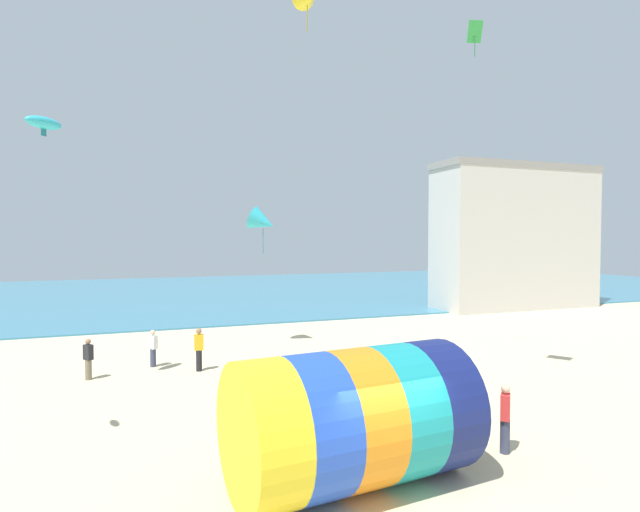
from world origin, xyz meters
TOP-DOWN VIEW (x-y plane):
  - ground_plane at (0.00, 0.00)m, footprint 120.00×120.00m
  - sea at (0.00, 41.36)m, footprint 120.00×40.00m
  - giant_inflatable_tube at (-0.42, 0.80)m, footprint 5.51×3.52m
  - kite_handler at (3.86, 0.98)m, footprint 0.41×0.41m
  - kite_cyan_parafoil at (-7.74, 10.17)m, footprint 1.29×1.25m
  - kite_cyan_delta at (1.00, 14.94)m, footprint 1.90×1.81m
  - kite_green_diamond at (8.55, 8.57)m, footprint 0.66×0.46m
  - bystander_near_water at (-4.24, 12.93)m, footprint 0.40×0.42m
  - bystander_mid_beach at (-6.62, 11.76)m, footprint 0.40×0.42m
  - bystander_far_left at (-2.50, 11.58)m, footprint 0.36×0.24m
  - promenade_building at (22.82, 22.17)m, footprint 13.43×4.08m

SIDE VIEW (x-z plane):
  - ground_plane at x=0.00m, z-range 0.00..0.00m
  - sea at x=0.00m, z-range 0.00..0.10m
  - bystander_near_water at x=-4.24m, z-range 0.01..1.57m
  - bystander_mid_beach at x=-6.62m, z-range 0.01..1.59m
  - kite_handler at x=3.86m, z-range 0.03..1.78m
  - bystander_far_left at x=-2.50m, z-range 0.03..1.78m
  - giant_inflatable_tube at x=-0.42m, z-range 0.00..2.99m
  - promenade_building at x=22.82m, z-range 0.01..11.10m
  - kite_cyan_delta at x=1.00m, z-range 5.06..7.39m
  - kite_cyan_parafoil at x=-7.74m, z-range 8.99..9.67m
  - kite_green_diamond at x=8.55m, z-range 13.29..14.74m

